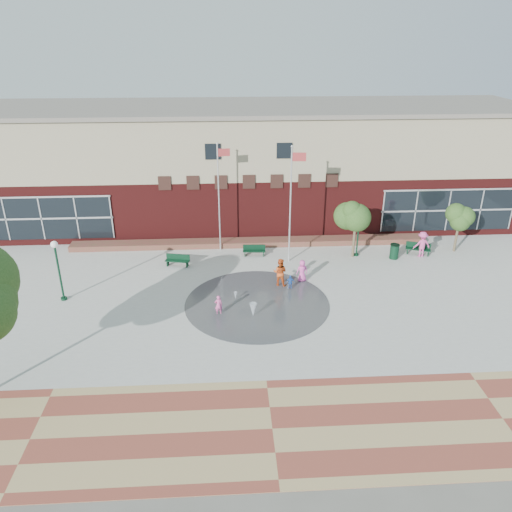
{
  "coord_description": "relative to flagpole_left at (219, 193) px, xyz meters",
  "views": [
    {
      "loc": [
        -1.56,
        -22.19,
        14.62
      ],
      "look_at": [
        0.0,
        4.0,
        2.6
      ],
      "focal_mm": 35.0,
      "sensor_mm": 36.0,
      "label": 1
    }
  ],
  "objects": [
    {
      "name": "flagpole_right",
      "position": [
        4.7,
        -2.16,
        0.14
      ],
      "size": [
        0.98,
        0.17,
        7.98
      ],
      "rotation": [
        0.0,
        0.0,
        -0.08
      ],
      "color": "silver",
      "rests_on": "ground"
    },
    {
      "name": "tree_small_right",
      "position": [
        16.72,
        -1.22,
        -1.92
      ],
      "size": [
        1.92,
        1.92,
        3.29
      ],
      "color": "#493D2B",
      "rests_on": "ground"
    },
    {
      "name": "bench_mid",
      "position": [
        2.33,
        -1.15,
        -4.07
      ],
      "size": [
        1.59,
        0.52,
        0.79
      ],
      "rotation": [
        0.0,
        0.0,
        -0.05
      ],
      "color": "#0C321E",
      "rests_on": "ground"
    },
    {
      "name": "tree_mid",
      "position": [
        9.22,
        -1.71,
        -1.2
      ],
      "size": [
        2.54,
        2.54,
        4.29
      ],
      "color": "#493D2B",
      "rests_on": "ground"
    },
    {
      "name": "child_splash",
      "position": [
        -0.09,
        -8.89,
        -3.73
      ],
      "size": [
        0.46,
        0.33,
        1.18
      ],
      "primitive_type": "imported",
      "rotation": [
        0.0,
        0.0,
        3.25
      ],
      "color": "#DE5499",
      "rests_on": "ground"
    },
    {
      "name": "bench_right",
      "position": [
        13.9,
        -1.6,
        -4.05
      ],
      "size": [
        1.76,
        1.01,
        0.85
      ],
      "rotation": [
        0.0,
        0.0,
        -0.34
      ],
      "color": "#0C321E",
      "rests_on": "ground"
    },
    {
      "name": "adult_pink",
      "position": [
        5.13,
        -5.16,
        -3.61
      ],
      "size": [
        0.76,
        0.55,
        1.43
      ],
      "primitive_type": "imported",
      "rotation": [
        0.0,
        0.0,
        3.28
      ],
      "color": "#E549AB",
      "rests_on": "ground"
    },
    {
      "name": "ground",
      "position": [
        2.12,
        -10.85,
        -4.32
      ],
      "size": [
        120.0,
        120.0,
        0.0
      ],
      "primitive_type": "plane",
      "color": "#666056",
      "rests_on": "ground"
    },
    {
      "name": "flower_bed",
      "position": [
        2.12,
        0.75,
        -4.32
      ],
      "size": [
        26.0,
        1.2,
        0.4
      ],
      "primitive_type": "cube",
      "color": "maroon",
      "rests_on": "ground"
    },
    {
      "name": "water_jet_a",
      "position": [
        1.81,
        -9.27,
        -4.32
      ],
      "size": [
        0.41,
        0.41,
        0.8
      ],
      "primitive_type": "cone",
      "rotation": [
        3.14,
        0.0,
        0.0
      ],
      "color": "white",
      "rests_on": "ground"
    },
    {
      "name": "person_bench",
      "position": [
        13.99,
        -1.93,
        -3.4
      ],
      "size": [
        1.24,
        0.77,
        1.84
      ],
      "primitive_type": "imported",
      "rotation": [
        0.0,
        0.0,
        3.21
      ],
      "color": "#D34891",
      "rests_on": "ground"
    },
    {
      "name": "child_blue",
      "position": [
        4.27,
        -6.18,
        -3.86
      ],
      "size": [
        0.56,
        0.25,
        0.93
      ],
      "primitive_type": "imported",
      "rotation": [
        0.0,
        0.0,
        3.09
      ],
      "color": "blue",
      "rests_on": "ground"
    },
    {
      "name": "trash_can",
      "position": [
        12.0,
        -2.17,
        -3.78
      ],
      "size": [
        0.65,
        0.65,
        1.06
      ],
      "color": "#0C321E",
      "rests_on": "ground"
    },
    {
      "name": "library_building",
      "position": [
        2.12,
        6.63,
        0.32
      ],
      "size": [
        44.4,
        10.4,
        9.2
      ],
      "color": "#4C1312",
      "rests_on": "ground"
    },
    {
      "name": "flagpole_left",
      "position": [
        0.0,
        0.0,
        0.0
      ],
      "size": [
        0.91,
        0.17,
        7.76
      ],
      "rotation": [
        0.0,
        0.0,
        0.1
      ],
      "color": "silver",
      "rests_on": "ground"
    },
    {
      "name": "water_jet_b",
      "position": [
        0.88,
        -7.28,
        -4.32
      ],
      "size": [
        0.2,
        0.2,
        0.46
      ],
      "primitive_type": "cone",
      "rotation": [
        3.14,
        0.0,
        0.0
      ],
      "color": "white",
      "rests_on": "ground"
    },
    {
      "name": "paver_band",
      "position": [
        2.12,
        -17.85,
        -4.32
      ],
      "size": [
        46.0,
        6.0,
        0.01
      ],
      "primitive_type": "cube",
      "color": "brown",
      "rests_on": "ground"
    },
    {
      "name": "splash_pad",
      "position": [
        2.12,
        -7.85,
        -4.32
      ],
      "size": [
        8.4,
        8.4,
        0.01
      ],
      "primitive_type": "cylinder",
      "color": "#383A3D",
      "rests_on": "ground"
    },
    {
      "name": "adult_red",
      "position": [
        3.68,
        -5.64,
        -3.42
      ],
      "size": [
        1.05,
        0.93,
        1.81
      ],
      "primitive_type": "imported",
      "rotation": [
        0.0,
        0.0,
        2.82
      ],
      "color": "#D04F1B",
      "rests_on": "ground"
    },
    {
      "name": "lamp_left",
      "position": [
        -9.23,
        -6.71,
        -1.99
      ],
      "size": [
        0.4,
        0.4,
        3.76
      ],
      "color": "#0C321E",
      "rests_on": "ground"
    },
    {
      "name": "bench_left",
      "position": [
        -2.91,
        -2.5,
        -4.06
      ],
      "size": [
        1.68,
        0.78,
        0.82
      ],
      "rotation": [
        0.0,
        0.0,
        -0.21
      ],
      "color": "#0C321E",
      "rests_on": "ground"
    },
    {
      "name": "lamp_right",
      "position": [
        9.51,
        -1.55,
        -2.18
      ],
      "size": [
        0.36,
        0.36,
        3.44
      ],
      "color": "#0C321E",
      "rests_on": "ground"
    },
    {
      "name": "plaza_concrete",
      "position": [
        2.12,
        -6.85,
        -4.32
      ],
      "size": [
        46.0,
        18.0,
        0.01
      ],
      "primitive_type": "cube",
      "color": "#A8A8A0",
      "rests_on": "ground"
    }
  ]
}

